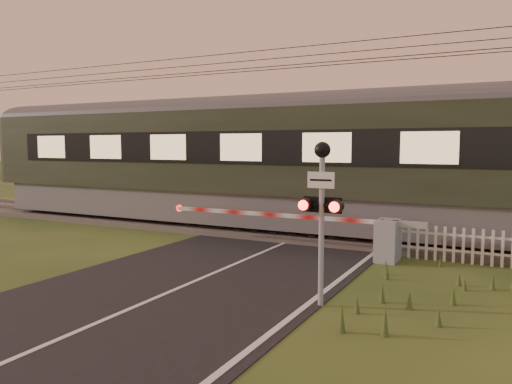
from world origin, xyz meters
The scene contains 7 objects.
ground centered at (0.00, 0.00, 0.00)m, with size 160.00×160.00×0.00m, color #264018.
road centered at (0.02, -0.23, 0.01)m, with size 6.00×140.00×0.03m.
track_bed centered at (0.00, 6.50, 0.07)m, with size 140.00×3.40×0.39m.
overhead_wires centered at (0.00, 6.50, 5.72)m, with size 120.00×0.62×0.62m.
boom_gate centered at (2.84, 3.99, 0.61)m, with size 7.55×0.82×1.09m.
crossing_signal centered at (2.97, -0.17, 2.08)m, with size 0.77×0.34×3.02m.
picket_fence centered at (4.78, 4.60, 0.46)m, with size 3.30×0.08×0.90m.
Camera 1 is at (6.00, -8.68, 2.95)m, focal length 35.00 mm.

